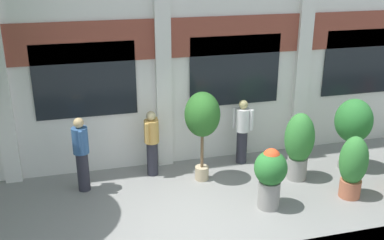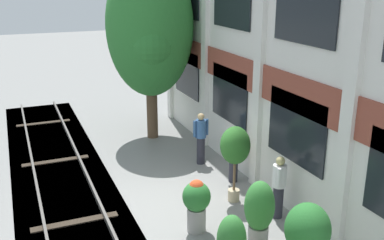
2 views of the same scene
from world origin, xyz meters
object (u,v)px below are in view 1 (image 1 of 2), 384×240
resident_watching_tracks (152,141)px  resident_near_plants (242,130)px  potted_plant_stone_basin (353,165)px  resident_by_doorway (81,152)px  potted_plant_glazed_jar (270,173)px  potted_plant_fluted_column (299,142)px  potted_plant_terracotta_small (353,123)px  potted_plant_tall_urn (202,117)px

resident_watching_tracks → resident_near_plants: bearing=38.9°
potted_plant_stone_basin → resident_near_plants: bearing=127.4°
resident_by_doorway → resident_watching_tracks: size_ratio=1.07×
potted_plant_stone_basin → resident_by_doorway: size_ratio=0.82×
potted_plant_glazed_jar → resident_near_plants: bearing=84.6°
potted_plant_stone_basin → resident_watching_tracks: 4.43m
potted_plant_stone_basin → potted_plant_glazed_jar: size_ratio=1.06×
potted_plant_stone_basin → resident_near_plants: size_ratio=0.85×
potted_plant_fluted_column → potted_plant_terracotta_small: bearing=6.4°
potted_plant_stone_basin → potted_plant_glazed_jar: (-1.86, 0.05, 0.04)m
resident_by_doorway → potted_plant_terracotta_small: bearing=172.1°
resident_near_plants → potted_plant_terracotta_small: bearing=106.0°
potted_plant_fluted_column → resident_watching_tracks: (-3.18, 1.04, -0.08)m
potted_plant_tall_urn → potted_plant_terracotta_small: bearing=-5.5°
resident_watching_tracks → resident_near_plants: resident_near_plants is taller
potted_plant_fluted_column → resident_near_plants: bearing=130.1°
resident_near_plants → potted_plant_glazed_jar: bearing=32.2°
potted_plant_glazed_jar → potted_plant_tall_urn: bearing=123.2°
potted_plant_glazed_jar → potted_plant_terracotta_small: (2.60, 1.17, 0.39)m
potted_plant_stone_basin → potted_plant_terracotta_small: (0.75, 1.21, 0.43)m
potted_plant_fluted_column → potted_plant_stone_basin: potted_plant_fluted_column is taller
resident_by_doorway → potted_plant_stone_basin: bearing=159.3°
potted_plant_stone_basin → resident_watching_tracks: bearing=151.8°
resident_near_plants → potted_plant_fluted_column: bearing=77.7°
resident_by_doorway → resident_near_plants: 3.86m
potted_plant_fluted_column → potted_plant_terracotta_small: potted_plant_terracotta_small is taller
potted_plant_fluted_column → resident_by_doorway: size_ratio=0.94×
potted_plant_fluted_column → resident_by_doorway: 4.82m
potted_plant_stone_basin → potted_plant_terracotta_small: potted_plant_terracotta_small is taller
potted_plant_glazed_jar → resident_near_plants: size_ratio=0.80×
potted_plant_tall_urn → potted_plant_fluted_column: potted_plant_tall_urn is taller
potted_plant_stone_basin → resident_watching_tracks: resident_watching_tracks is taller
potted_plant_glazed_jar → resident_by_doorway: resident_by_doorway is taller
potted_plant_fluted_column → resident_by_doorway: bearing=171.7°
resident_by_doorway → potted_plant_glazed_jar: bearing=151.9°
resident_by_doorway → resident_watching_tracks: bearing=-170.7°
potted_plant_terracotta_small → resident_by_doorway: bearing=175.1°
resident_watching_tracks → potted_plant_stone_basin: bearing=8.8°
potted_plant_tall_urn → resident_watching_tracks: (-1.05, 0.53, -0.68)m
potted_plant_stone_basin → resident_watching_tracks: size_ratio=0.88×
potted_plant_stone_basin → potted_plant_glazed_jar: potted_plant_stone_basin is taller
resident_near_plants → resident_watching_tracks: bearing=-50.5°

